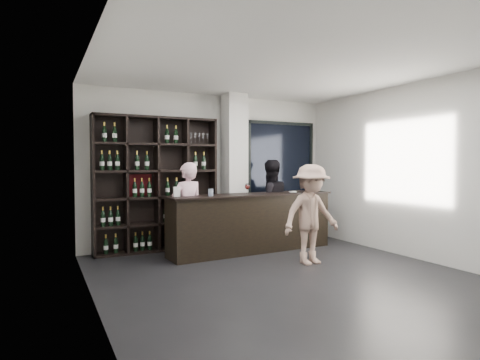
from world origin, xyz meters
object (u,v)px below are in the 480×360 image
wine_shelf (157,184)px  taster_black (270,202)px  tasting_counter (252,223)px  taster_pink (187,210)px  customer (311,214)px

wine_shelf → taster_black: 2.18m
tasting_counter → taster_pink: 1.21m
tasting_counter → customer: customer is taller
customer → taster_black: bearing=81.1°
wine_shelf → tasting_counter: size_ratio=0.77×
wine_shelf → taster_black: wine_shelf is taller
taster_black → customer: 1.59m
wine_shelf → taster_pink: (0.32, -0.72, -0.41)m
taster_pink → tasting_counter: bearing=161.6°
taster_pink → customer: taster_pink is taller
wine_shelf → tasting_counter: bearing=-28.5°
taster_black → customer: size_ratio=1.06×
wine_shelf → customer: size_ratio=1.55×
tasting_counter → customer: bearing=-74.6°
tasting_counter → customer: 1.29m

